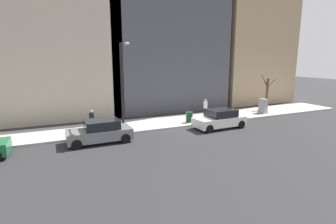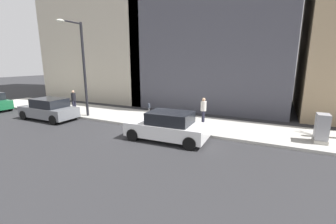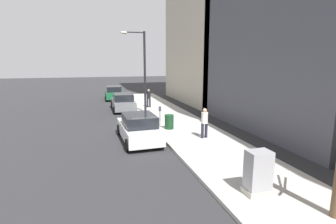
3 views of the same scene
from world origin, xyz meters
name	(u,v)px [view 3 (image 3 of 3)]	position (x,y,z in m)	size (l,w,h in m)	color
ground_plane	(154,131)	(0.00, 0.00, 0.00)	(120.00, 120.00, 0.00)	#2B2B2D
sidewalk	(184,127)	(2.00, 0.00, 0.07)	(4.00, 36.00, 0.15)	#B2AFA8
parked_car_white	(139,128)	(-1.29, -1.92, 0.74)	(2.04, 4.26, 1.52)	white
parked_car_grey	(123,102)	(-1.07, 7.56, 0.74)	(1.93, 4.20, 1.52)	slate
parked_car_green	(114,93)	(-1.30, 14.85, 0.74)	(2.06, 4.26, 1.52)	#196038
parking_meter	(160,114)	(0.45, 0.23, 0.98)	(0.14, 0.10, 1.35)	slate
utility_box	(258,173)	(1.30, -8.99, 0.85)	(0.83, 0.61, 1.43)	#A8A399
streetlamp	(141,65)	(0.28, 5.54, 4.02)	(1.97, 0.32, 6.50)	black
trash_bin	(169,122)	(0.90, -0.34, 0.60)	(0.56, 0.56, 0.90)	#14381E
pedestrian_near_meter	(205,121)	(2.22, -2.75, 1.09)	(0.40, 0.36, 1.66)	#1E1E2D
pedestrian_midblock	(149,97)	(1.29, 7.73, 1.09)	(0.39, 0.36, 1.66)	#1E1E2D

